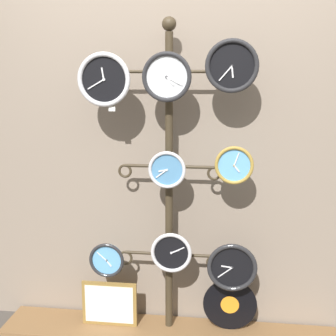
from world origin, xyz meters
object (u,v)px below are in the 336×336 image
Objects in this scene: picture_frame at (109,304)px; vinyl_record at (230,305)px; clock_bottom_center at (171,253)px; clock_middle_center at (167,170)px; clock_top_right at (232,66)px; clock_top_left at (104,80)px; clock_bottom_left at (107,260)px; clock_bottom_right at (232,267)px; display_stand at (169,228)px; clock_middle_right at (234,165)px; clock_top_center at (167,77)px.

vinyl_record is at bearing 3.35° from picture_frame.
clock_middle_center is at bearing -179.35° from clock_bottom_center.
clock_bottom_center is at bearing 178.13° from clock_top_right.
clock_top_left is at bearing -175.91° from clock_bottom_center.
clock_middle_center is at bearing -167.21° from vinyl_record.
clock_bottom_left is (-0.39, -0.01, -0.60)m from clock_middle_center.
clock_top_right reaches higher than clock_middle_center.
clock_top_left reaches higher than clock_bottom_right.
clock_bottom_left is 0.34m from picture_frame.
clock_middle_center is 0.88× the size of clock_bottom_center.
clock_top_left is 1.39× the size of clock_middle_center.
display_stand is 1.09m from clock_top_right.
clock_middle_center is at bearing -91.84° from display_stand.
picture_frame is (-0.42, 0.04, -0.40)m from clock_bottom_center.
clock_top_left reaches higher than vinyl_record.
clock_bottom_center is at bearing -73.83° from display_stand.
clock_top_left is at bearing -177.64° from clock_bottom_right.
clock_bottom_right is at bearing 55.28° from clock_middle_right.
display_stand is at bearing 89.86° from clock_top_center.
clock_top_left is 1.04× the size of clock_top_right.
clock_middle_center is 0.66× the size of vinyl_record.
display_stand reaches higher than clock_top_left.
vinyl_record is at bearing 90.74° from clock_middle_right.
clock_bottom_center is at bearing 0.65° from clock_middle_center.
clock_bottom_right is at bearing 2.36° from clock_top_left.
clock_top_right is at bearing -1.67° from clock_middle_center.
clock_top_left is 1.10× the size of clock_top_center.
clock_middle_right is 0.95m from vinyl_record.
clock_top_right is (0.74, 0.02, 0.08)m from clock_top_left.
display_stand is 6.39× the size of clock_top_left.
clock_bottom_right reaches higher than clock_bottom_left.
display_stand is at bearing 14.69° from clock_bottom_left.
clock_middle_center is at bearing 103.63° from clock_top_center.
clock_bottom_center is (0.40, 0.03, -1.07)m from clock_top_left.
clock_top_right is 1.52m from vinyl_record.
display_stand is 8.95× the size of clock_bottom_left.
vinyl_record is (-0.01, 0.09, -0.30)m from clock_bottom_right.
display_stand is 0.64m from vinyl_record.
clock_middle_right is 0.63× the size of picture_frame.
clock_bottom_right is at bearing -85.85° from vinyl_record.
clock_top_center is at bearing -0.17° from clock_bottom_left.
clock_top_left is 1.47m from picture_frame.
clock_bottom_right is 0.89× the size of vinyl_record.
clock_top_right is (0.37, -0.10, 1.02)m from display_stand.
clock_top_left is 1.14m from clock_bottom_left.
clock_top_center reaches higher than clock_bottom_right.
clock_top_center is 0.38m from clock_top_right.
clock_middle_right is (0.77, 0.02, -0.50)m from clock_top_left.
clock_bottom_right is at bearing 1.00° from clock_bottom_left.
display_stand is at bearing 106.17° from clock_bottom_center.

